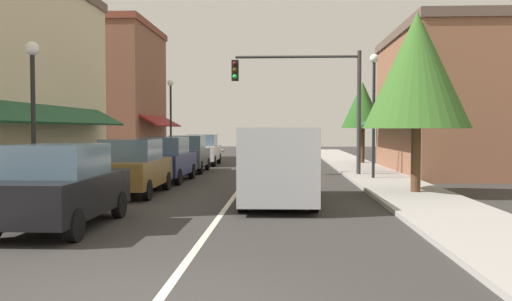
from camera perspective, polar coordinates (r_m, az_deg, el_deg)
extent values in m
plane|color=#33302D|center=(23.96, -0.72, -2.69)|extent=(80.00, 80.00, 0.00)
cube|color=gray|center=(24.91, -13.46, -2.42)|extent=(2.60, 56.00, 0.12)
cube|color=#A39E99|center=(24.23, 12.39, -2.54)|extent=(2.60, 56.00, 0.12)
cube|color=silver|center=(23.96, -0.72, -2.68)|extent=(0.14, 52.00, 0.01)
cube|color=slate|center=(19.70, -22.24, 0.14)|extent=(0.08, 10.64, 1.80)
cube|color=#194C2D|center=(19.44, -20.66, 3.67)|extent=(1.27, 11.76, 0.73)
cube|color=slate|center=(22.75, -19.04, 10.54)|extent=(0.08, 1.10, 1.30)
cube|color=#8E5B42|center=(26.95, 19.51, 4.46)|extent=(4.77, 10.00, 6.32)
cube|color=brown|center=(27.30, 19.60, 11.53)|extent=(4.97, 10.20, 0.40)
cube|color=slate|center=(26.37, 14.61, 0.74)|extent=(0.08, 7.60, 1.80)
cube|color=#194C2D|center=(26.25, 13.33, 3.36)|extent=(1.27, 8.40, 0.73)
cube|color=slate|center=(24.34, 15.75, 8.04)|extent=(0.08, 1.10, 1.30)
cube|color=slate|center=(28.63, 13.78, 7.18)|extent=(0.08, 1.10, 1.30)
cube|color=brown|center=(35.53, -14.67, 5.54)|extent=(4.75, 8.00, 8.28)
cube|color=brown|center=(36.04, -14.74, 12.44)|extent=(4.95, 8.20, 0.40)
cube|color=slate|center=(34.85, -10.99, 1.13)|extent=(0.08, 6.08, 1.80)
cube|color=maroon|center=(34.70, -10.03, 3.12)|extent=(1.27, 6.72, 0.73)
cube|color=slate|center=(33.36, -11.79, 8.92)|extent=(0.08, 1.10, 1.30)
cube|color=slate|center=(36.75, -10.38, 8.31)|extent=(0.08, 1.10, 1.30)
cube|color=black|center=(11.99, -19.92, -4.42)|extent=(1.72, 4.10, 0.80)
cube|color=slate|center=(11.83, -20.15, -0.96)|extent=(1.52, 2.00, 0.66)
cylinder|color=black|center=(13.58, -20.76, -5.36)|extent=(0.20, 0.62, 0.62)
cylinder|color=black|center=(13.03, -14.34, -5.60)|extent=(0.20, 0.62, 0.62)
cylinder|color=black|center=(10.51, -18.76, -7.55)|extent=(0.20, 0.62, 0.62)
cube|color=brown|center=(17.41, -12.97, -2.29)|extent=(1.74, 4.11, 0.80)
cube|color=slate|center=(17.27, -13.08, 0.10)|extent=(1.53, 2.01, 0.66)
cylinder|color=black|center=(18.96, -14.17, -3.14)|extent=(0.20, 0.62, 0.62)
cylinder|color=black|center=(18.57, -9.48, -3.21)|extent=(0.20, 0.62, 0.62)
cylinder|color=black|center=(16.40, -16.90, -4.01)|extent=(0.20, 0.62, 0.62)
cylinder|color=black|center=(15.95, -11.52, -4.13)|extent=(0.20, 0.62, 0.62)
cube|color=navy|center=(21.51, -9.57, -1.39)|extent=(1.81, 4.14, 0.80)
cube|color=slate|center=(21.38, -9.64, 0.54)|extent=(1.56, 2.03, 0.66)
cylinder|color=black|center=(23.04, -10.68, -2.16)|extent=(0.21, 0.62, 0.62)
cylinder|color=black|center=(22.69, -6.81, -2.20)|extent=(0.21, 0.62, 0.62)
cylinder|color=black|center=(20.45, -12.61, -2.73)|extent=(0.21, 0.62, 0.62)
cylinder|color=black|center=(20.05, -8.27, -2.80)|extent=(0.21, 0.62, 0.62)
cube|color=#4C5156|center=(26.23, -7.27, -0.72)|extent=(1.82, 4.14, 0.80)
cube|color=slate|center=(26.11, -7.31, 0.87)|extent=(1.57, 2.04, 0.66)
cylinder|color=black|center=(27.72, -8.45, -1.39)|extent=(0.22, 0.62, 0.62)
cylinder|color=black|center=(27.49, -5.20, -1.41)|extent=(0.22, 0.62, 0.62)
cylinder|color=black|center=(25.06, -9.52, -1.79)|extent=(0.22, 0.62, 0.62)
cylinder|color=black|center=(24.81, -5.93, -1.81)|extent=(0.22, 0.62, 0.62)
cube|color=silver|center=(31.19, -5.66, -0.24)|extent=(1.78, 4.13, 0.80)
cube|color=slate|center=(31.07, -5.69, 1.10)|extent=(1.55, 2.02, 0.66)
cylinder|color=black|center=(32.66, -6.71, -0.83)|extent=(0.21, 0.62, 0.62)
cylinder|color=black|center=(32.46, -3.95, -0.84)|extent=(0.21, 0.62, 0.62)
cylinder|color=black|center=(29.99, -7.50, -1.11)|extent=(0.21, 0.62, 0.62)
cylinder|color=black|center=(29.77, -4.50, -1.12)|extent=(0.21, 0.62, 0.62)
cube|color=#B2B7BC|center=(14.93, 2.32, -1.22)|extent=(2.05, 5.03, 1.90)
cube|color=slate|center=(17.31, 2.27, 0.68)|extent=(1.73, 0.30, 0.84)
cube|color=black|center=(17.56, 2.26, -2.94)|extent=(1.87, 0.23, 0.24)
cylinder|color=black|center=(16.56, -0.78, -3.68)|extent=(0.25, 0.72, 0.72)
cylinder|color=black|center=(16.57, 5.33, -3.68)|extent=(0.25, 0.72, 0.72)
cylinder|color=black|center=(13.49, -1.40, -5.05)|extent=(0.25, 0.72, 0.72)
cylinder|color=black|center=(13.50, 6.12, -5.05)|extent=(0.25, 0.72, 0.72)
cylinder|color=#333333|center=(23.80, 10.88, 3.84)|extent=(0.18, 0.18, 5.48)
cylinder|color=#333333|center=(23.78, 4.38, 9.90)|extent=(5.39, 0.12, 0.12)
cube|color=black|center=(23.61, -2.23, 8.49)|extent=(0.30, 0.24, 0.90)
sphere|color=#420F0F|center=(23.52, -2.26, 9.20)|extent=(0.20, 0.20, 0.20)
sphere|color=#3D2D0C|center=(23.48, -2.26, 8.52)|extent=(0.20, 0.20, 0.20)
sphere|color=green|center=(23.46, -2.26, 7.84)|extent=(0.20, 0.20, 0.20)
cylinder|color=black|center=(15.27, -22.55, 1.84)|extent=(0.12, 0.12, 4.02)
sphere|color=white|center=(15.42, -22.68, 10.00)|extent=(0.36, 0.36, 0.36)
cylinder|color=black|center=(22.06, 12.38, 2.97)|extent=(0.12, 0.12, 4.72)
sphere|color=white|center=(22.23, 12.44, 9.53)|extent=(0.36, 0.36, 0.36)
cylinder|color=black|center=(31.30, -9.03, 2.62)|extent=(0.12, 0.12, 4.55)
sphere|color=white|center=(31.41, -9.06, 7.10)|extent=(0.36, 0.36, 0.36)
cylinder|color=#4C331E|center=(17.49, 16.62, -0.37)|extent=(0.30, 0.30, 2.60)
cone|color=#386626|center=(17.57, 16.72, 8.19)|extent=(3.30, 3.30, 3.63)
cylinder|color=#4C331E|center=(31.90, 11.21, 0.77)|extent=(0.30, 0.30, 2.51)
cone|color=#285B21|center=(31.92, 11.24, 4.78)|extent=(2.44, 2.44, 2.69)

